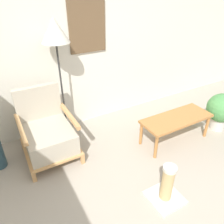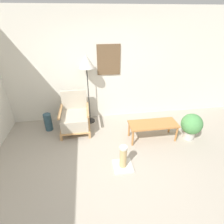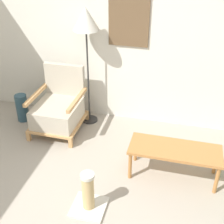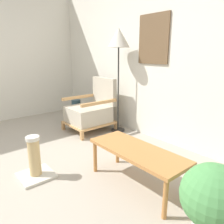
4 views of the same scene
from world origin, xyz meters
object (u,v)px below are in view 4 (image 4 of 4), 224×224
object	(u,v)px
armchair	(91,111)
floor_lamp	(119,42)
vase	(76,110)
potted_plant	(213,199)
scratching_post	(35,162)
coffee_table	(137,154)

from	to	relation	value
armchair	floor_lamp	size ratio (longest dim) A/B	0.53
floor_lamp	vase	xyz separation A→B (m)	(-1.02, -0.24, -1.30)
potted_plant	scratching_post	distance (m)	1.80
floor_lamp	scratching_post	xyz separation A→B (m)	(0.54, -1.70, -1.34)
armchair	scratching_post	xyz separation A→B (m)	(0.90, -1.37, -0.17)
vase	potted_plant	bearing A→B (deg)	-14.26
armchair	coffee_table	world-z (taller)	armchair
armchair	potted_plant	size ratio (longest dim) A/B	1.48
floor_lamp	scratching_post	size ratio (longest dim) A/B	3.60
potted_plant	coffee_table	bearing A→B (deg)	172.18
floor_lamp	armchair	bearing A→B (deg)	-137.18
floor_lamp	potted_plant	bearing A→B (deg)	-25.67
scratching_post	potted_plant	bearing A→B (deg)	20.94
floor_lamp	vase	size ratio (longest dim) A/B	4.02
floor_lamp	vase	bearing A→B (deg)	-166.67
armchair	scratching_post	bearing A→B (deg)	-56.69
floor_lamp	coffee_table	size ratio (longest dim) A/B	1.63
potted_plant	scratching_post	xyz separation A→B (m)	(-1.67, -0.64, -0.18)
armchair	coffee_table	xyz separation A→B (m)	(1.73, -0.61, 0.01)
floor_lamp	coffee_table	bearing A→B (deg)	-34.73
armchair	scratching_post	distance (m)	1.65
coffee_table	floor_lamp	bearing A→B (deg)	145.27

